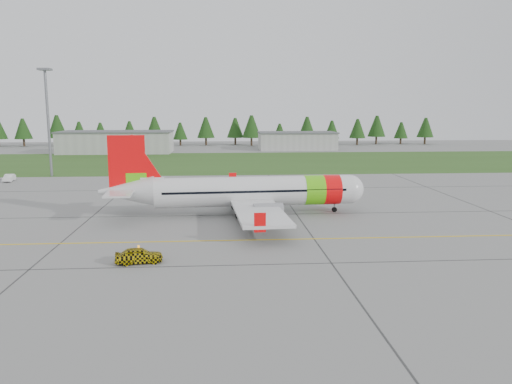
{
  "coord_description": "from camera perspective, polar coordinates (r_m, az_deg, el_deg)",
  "views": [
    {
      "loc": [
        0.73,
        -40.2,
        12.99
      ],
      "look_at": [
        4.79,
        17.35,
        3.29
      ],
      "focal_mm": 35.0,
      "sensor_mm": 36.0,
      "label": 1
    }
  ],
  "objects": [
    {
      "name": "aircraft",
      "position": [
        61.43,
        -0.93,
        0.04
      ],
      "size": [
        32.65,
        30.11,
        9.89
      ],
      "rotation": [
        0.0,
        0.0,
        0.06
      ],
      "color": "silver",
      "rests_on": "ground"
    },
    {
      "name": "service_van",
      "position": [
        99.86,
        -26.45,
        2.21
      ],
      "size": [
        1.53,
        1.46,
        3.95
      ],
      "primitive_type": "imported",
      "rotation": [
        0.0,
        0.0,
        0.12
      ],
      "color": "white",
      "rests_on": "ground"
    },
    {
      "name": "ground",
      "position": [
        42.25,
        -4.88,
        -8.4
      ],
      "size": [
        320.0,
        320.0,
        0.0
      ],
      "primitive_type": "plane",
      "color": "gray",
      "rests_on": "ground"
    },
    {
      "name": "floodlight_mast",
      "position": [
        103.56,
        -22.64,
        7.16
      ],
      "size": [
        0.5,
        0.5,
        20.0
      ],
      "primitive_type": "cylinder",
      "color": "slate",
      "rests_on": "ground"
    },
    {
      "name": "taxi_guideline",
      "position": [
        49.92,
        -4.75,
        -5.56
      ],
      "size": [
        120.0,
        0.25,
        0.02
      ],
      "primitive_type": "cube",
      "color": "gold",
      "rests_on": "ground"
    },
    {
      "name": "follow_me_car",
      "position": [
        43.42,
        -13.3,
        -5.39
      ],
      "size": [
        1.59,
        1.79,
        3.98
      ],
      "primitive_type": "imported",
      "rotation": [
        0.0,
        0.0,
        1.73
      ],
      "color": "yellow",
      "rests_on": "ground"
    },
    {
      "name": "treeline",
      "position": [
        178.38,
        -4.29,
        6.95
      ],
      "size": [
        160.0,
        8.0,
        10.0
      ],
      "primitive_type": null,
      "color": "#1C3F14",
      "rests_on": "ground"
    },
    {
      "name": "grass_strip",
      "position": [
        122.89,
        -4.36,
        3.45
      ],
      "size": [
        320.0,
        50.0,
        0.03
      ],
      "primitive_type": "cube",
      "color": "#30561E",
      "rests_on": "ground"
    },
    {
      "name": "hangar_east",
      "position": [
        160.39,
        4.71,
        5.8
      ],
      "size": [
        24.0,
        12.0,
        5.2
      ],
      "primitive_type": "cube",
      "color": "#A8A8A3",
      "rests_on": "ground"
    },
    {
      "name": "hangar_west",
      "position": [
        153.64,
        -15.63,
        5.46
      ],
      "size": [
        32.0,
        14.0,
        6.0
      ],
      "primitive_type": "cube",
      "color": "#A8A8A3",
      "rests_on": "ground"
    }
  ]
}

